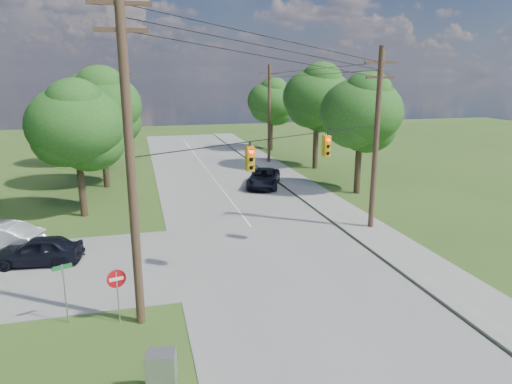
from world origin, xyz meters
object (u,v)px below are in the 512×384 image
object	(u,v)px
pole_north_w	(129,117)
car_main_north	(264,178)
pole_ne	(376,138)
control_cabinet	(162,375)
pole_north_e	(269,114)
pole_sw	(130,157)
do_not_enter_sign	(117,284)
car_cross_dark	(38,250)

from	to	relation	value
pole_north_w	car_main_north	distance (m)	15.30
pole_ne	control_cabinet	bearing A→B (deg)	-137.20
pole_north_e	control_cabinet	size ratio (longest dim) A/B	6.90
pole_north_e	car_main_north	distance (m)	11.63
pole_north_w	control_cabinet	xyz separation A→B (m)	(0.94, -34.00, -4.41)
pole_sw	pole_north_w	bearing A→B (deg)	90.77
pole_ne	pole_north_e	world-z (taller)	pole_ne
do_not_enter_sign	pole_north_w	bearing A→B (deg)	73.96
pole_north_w	control_cabinet	distance (m)	34.30
pole_north_e	car_cross_dark	world-z (taller)	pole_north_e
pole_north_w	pole_north_e	bearing A→B (deg)	0.00
pole_sw	pole_north_w	size ratio (longest dim) A/B	1.20
pole_north_w	do_not_enter_sign	size ratio (longest dim) A/B	4.75
car_main_north	car_cross_dark	bearing A→B (deg)	-118.26
car_main_north	pole_ne	bearing A→B (deg)	-52.72
pole_north_e	do_not_enter_sign	bearing A→B (deg)	-115.86
car_main_north	control_cabinet	size ratio (longest dim) A/B	3.61
car_main_north	pole_sw	bearing A→B (deg)	-96.36
pole_sw	do_not_enter_sign	world-z (taller)	pole_sw
pole_sw	pole_north_e	bearing A→B (deg)	65.48
pole_north_e	do_not_enter_sign	world-z (taller)	pole_north_e
pole_north_e	pole_ne	bearing A→B (deg)	-90.00
pole_sw	control_cabinet	xyz separation A→B (m)	(0.54, -4.40, -5.50)
pole_north_w	do_not_enter_sign	distance (m)	29.65
pole_ne	pole_north_w	world-z (taller)	pole_ne
pole_sw	pole_ne	size ratio (longest dim) A/B	1.14
car_cross_dark	do_not_enter_sign	size ratio (longest dim) A/B	1.95
pole_north_e	car_main_north	world-z (taller)	pole_north_e
pole_north_w	control_cabinet	bearing A→B (deg)	-88.42
pole_ne	do_not_enter_sign	world-z (taller)	pole_ne
pole_north_e	car_cross_dark	xyz separation A→B (m)	(-18.19, -22.89, -4.40)
pole_north_e	car_main_north	xyz separation A→B (m)	(-3.40, -10.23, -4.37)
control_cabinet	do_not_enter_sign	world-z (taller)	do_not_enter_sign
car_cross_dark	control_cabinet	bearing A→B (deg)	32.29
car_main_north	do_not_enter_sign	size ratio (longest dim) A/B	2.48
car_cross_dark	pole_ne	bearing A→B (deg)	99.88
pole_sw	do_not_enter_sign	distance (m)	4.74
pole_sw	do_not_enter_sign	xyz separation A→B (m)	(-0.77, 0.17, -4.68)
pole_sw	pole_north_e	world-z (taller)	pole_sw
pole_sw	car_main_north	distance (m)	22.52
pole_sw	pole_ne	distance (m)	15.51
pole_north_w	car_cross_dark	bearing A→B (deg)	-100.62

